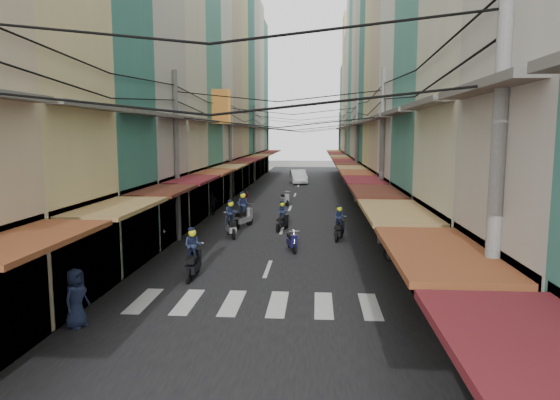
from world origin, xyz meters
The scene contains 15 objects.
ground centered at (0.00, 0.00, 0.00)m, with size 160.00×160.00×0.00m, color slate.
road centered at (0.00, 20.00, 0.01)m, with size 10.00×80.00×0.02m, color black.
sidewalk_left centered at (-6.50, 20.00, 0.03)m, with size 3.00×80.00×0.06m, color gray.
sidewalk_right centered at (6.50, 20.00, 0.03)m, with size 3.00×80.00×0.06m, color gray.
crosswalk centered at (0.00, -6.00, 0.03)m, with size 7.55×2.40×0.01m.
building_row_left centered at (-7.92, 16.56, 9.78)m, with size 7.80×67.67×23.70m.
building_row_right centered at (7.92, 16.45, 9.41)m, with size 7.80×68.98×22.59m.
utility_poles centered at (0.00, 15.01, 6.59)m, with size 10.20×66.13×8.20m.
white_car centered at (-0.11, 32.27, 0.00)m, with size 5.20×2.04×1.83m, color silver.
bicycle centered at (5.50, -0.74, 0.00)m, with size 0.67×1.77×1.22m, color black.
moving_scooters centered at (-1.15, 4.75, 0.55)m, with size 6.84×20.90×2.02m.
parked_scooters centered at (3.94, -3.89, 0.48)m, with size 13.35×11.86×1.01m.
pedestrians centered at (-3.57, -0.22, 1.00)m, with size 12.89×22.33×2.21m.
market_umbrella centered at (7.20, -4.33, 2.30)m, with size 2.48×2.48×2.61m.
traffic_sign centered at (4.78, -0.38, 2.11)m, with size 0.10×0.64×2.90m.
Camera 1 is at (1.85, -20.66, 5.16)m, focal length 32.00 mm.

